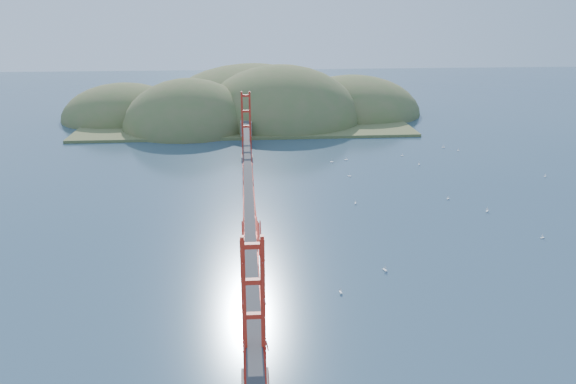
{
  "coord_description": "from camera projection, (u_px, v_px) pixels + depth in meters",
  "views": [
    {
      "loc": [
        -0.29,
        -63.42,
        26.19
      ],
      "look_at": [
        4.71,
        0.0,
        4.26
      ],
      "focal_mm": 35.0,
      "sensor_mm": 36.0,
      "label": 1
    }
  ],
  "objects": [
    {
      "name": "ground",
      "position": [
        250.0,
        226.0,
        68.33
      ],
      "size": [
        320.0,
        320.0,
        0.0
      ],
      "primitive_type": "plane",
      "color": "#324D64",
      "rests_on": "ground"
    },
    {
      "name": "bridge",
      "position": [
        248.0,
        171.0,
        66.22
      ],
      "size": [
        2.2,
        94.4,
        12.0
      ],
      "color": "gray",
      "rests_on": "ground"
    },
    {
      "name": "far_headlands",
      "position": [
        255.0,
        116.0,
        133.07
      ],
      "size": [
        84.0,
        58.0,
        25.0
      ],
      "color": "brown",
      "rests_on": "ground"
    },
    {
      "name": "sailboat_12",
      "position": [
        332.0,
        162.0,
        94.9
      ],
      "size": [
        0.58,
        0.47,
        0.68
      ],
      "color": "white",
      "rests_on": "ground"
    },
    {
      "name": "sailboat_16",
      "position": [
        349.0,
        176.0,
        87.38
      ],
      "size": [
        0.55,
        0.55,
        0.62
      ],
      "color": "white",
      "rests_on": "ground"
    },
    {
      "name": "sailboat_14",
      "position": [
        487.0,
        211.0,
        72.87
      ],
      "size": [
        0.68,
        0.68,
        0.72
      ],
      "color": "white",
      "rests_on": "ground"
    },
    {
      "name": "sailboat_3",
      "position": [
        346.0,
        159.0,
        96.25
      ],
      "size": [
        0.58,
        0.5,
        0.66
      ],
      "color": "white",
      "rests_on": "ground"
    },
    {
      "name": "sailboat_9",
      "position": [
        545.0,
        176.0,
        87.19
      ],
      "size": [
        0.57,
        0.57,
        0.6
      ],
      "color": "white",
      "rests_on": "ground"
    },
    {
      "name": "sailboat_13",
      "position": [
        542.0,
        237.0,
        64.77
      ],
      "size": [
        0.54,
        0.52,
        0.61
      ],
      "color": "white",
      "rests_on": "ground"
    },
    {
      "name": "sailboat_7",
      "position": [
        402.0,
        155.0,
        98.67
      ],
      "size": [
        0.49,
        0.39,
        0.57
      ],
      "color": "white",
      "rests_on": "ground"
    },
    {
      "name": "sailboat_15",
      "position": [
        419.0,
        164.0,
        93.53
      ],
      "size": [
        0.48,
        0.56,
        0.64
      ],
      "color": "white",
      "rests_on": "ground"
    },
    {
      "name": "sailboat_0",
      "position": [
        341.0,
        292.0,
        52.73
      ],
      "size": [
        0.47,
        0.54,
        0.61
      ],
      "color": "white",
      "rests_on": "ground"
    },
    {
      "name": "sailboat_17",
      "position": [
        458.0,
        150.0,
        101.93
      ],
      "size": [
        0.52,
        0.52,
        0.58
      ],
      "color": "white",
      "rests_on": "ground"
    },
    {
      "name": "sailboat_6",
      "position": [
        385.0,
        269.0,
        57.05
      ],
      "size": [
        0.62,
        0.64,
        0.72
      ],
      "color": "white",
      "rests_on": "ground"
    },
    {
      "name": "sailboat_4",
      "position": [
        448.0,
        198.0,
        77.43
      ],
      "size": [
        0.55,
        0.55,
        0.58
      ],
      "color": "white",
      "rests_on": "ground"
    },
    {
      "name": "sailboat_extra_0",
      "position": [
        355.0,
        203.0,
        75.76
      ],
      "size": [
        0.5,
        0.52,
        0.59
      ],
      "color": "white",
      "rests_on": "ground"
    },
    {
      "name": "sailboat_extra_1",
      "position": [
        443.0,
        147.0,
        104.21
      ],
      "size": [
        0.64,
        0.61,
        0.72
      ],
      "color": "white",
      "rests_on": "ground"
    }
  ]
}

